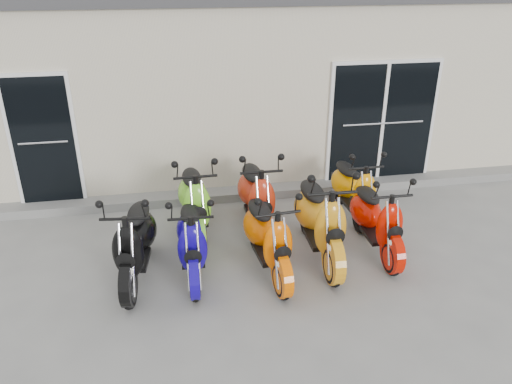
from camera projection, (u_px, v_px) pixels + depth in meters
ground at (264, 257)px, 7.14m from camera, size 80.00×80.00×0.00m
building at (219, 72)px, 11.10m from camera, size 14.00×6.00×3.20m
front_step at (242, 193)px, 8.91m from camera, size 14.00×0.40×0.15m
door_left at (43, 138)px, 8.03m from camera, size 1.07×0.08×2.22m
door_right at (382, 119)px, 8.97m from camera, size 2.02×0.08×2.22m
scooter_front_black at (134, 232)px, 6.41m from camera, size 0.89×1.91×1.36m
scooter_front_blue at (191, 231)px, 6.52m from camera, size 0.69×1.76×1.29m
scooter_front_orange_a at (268, 228)px, 6.55m from camera, size 0.82×1.86×1.34m
scooter_front_orange_b at (320, 210)px, 6.85m from camera, size 0.78×2.04×1.49m
scooter_front_red at (377, 210)px, 7.03m from camera, size 0.66×1.78×1.31m
scooter_back_green at (194, 192)px, 7.45m from camera, size 0.74×1.93×1.41m
scooter_back_red at (256, 188)px, 7.60m from camera, size 0.72×1.93×1.42m
scooter_back_yellow at (354, 182)px, 7.97m from camera, size 0.67×1.76×1.29m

